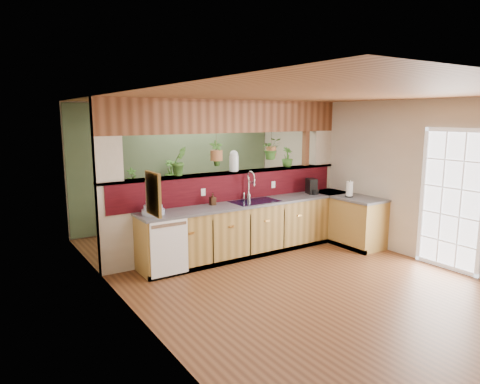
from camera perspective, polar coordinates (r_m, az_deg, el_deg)
ground at (r=6.63m, az=5.13°, el=-10.53°), size 4.60×7.00×0.01m
ceiling at (r=6.22m, az=5.52°, el=12.53°), size 4.60×7.00×0.01m
wall_back at (r=9.27m, az=-8.29°, el=3.58°), size 4.60×0.02×2.60m
wall_left at (r=5.21m, az=-14.94°, el=-1.66°), size 0.02×7.00×2.60m
wall_right at (r=7.92m, az=18.47°, el=2.08°), size 0.02×7.00×2.60m
pass_through_partition at (r=7.42m, az=-1.00°, el=1.24°), size 4.60×0.21×2.60m
pass_through_ledge at (r=7.38m, az=-1.21°, el=2.60°), size 4.60×0.21×0.04m
header_beam at (r=7.31m, az=-1.24°, el=10.04°), size 4.60×0.15×0.55m
sage_backwall at (r=9.25m, az=-8.23°, el=3.57°), size 4.55×0.02×2.55m
countertop at (r=7.65m, az=6.08°, el=-4.23°), size 4.14×1.52×0.90m
dishwasher at (r=6.30m, az=-9.38°, el=-7.36°), size 0.58×0.03×0.82m
navy_sink at (r=7.30m, az=2.03°, el=-1.86°), size 0.82×0.50×0.18m
french_door at (r=7.21m, az=26.30°, el=-1.20°), size 0.06×1.02×2.16m
framed_print at (r=4.43m, az=-11.47°, el=-0.25°), size 0.04×0.35×0.45m
faucet at (r=7.35m, az=1.32°, el=1.02°), size 0.22×0.22×0.51m
dish_stack at (r=6.43m, az=-11.51°, el=-2.13°), size 0.34×0.34×0.30m
soap_dispenser at (r=6.98m, az=-3.67°, el=-0.94°), size 0.09×0.09×0.20m
coffee_maker at (r=8.09m, az=9.54°, el=0.68°), size 0.15×0.25×0.28m
paper_towel at (r=7.90m, az=14.39°, el=0.33°), size 0.14×0.14×0.30m
glass_jar at (r=7.38m, az=-0.83°, el=4.18°), size 0.16×0.16×0.36m
ledge_plant_left at (r=6.89m, az=-8.11°, el=4.08°), size 0.27×0.22×0.47m
ledge_plant_right at (r=8.08m, az=6.32°, el=4.65°), size 0.25×0.25×0.37m
hanging_plant_a at (r=7.18m, az=-3.18°, el=6.29°), size 0.26×0.21×0.56m
hanging_plant_b at (r=7.82m, az=4.20°, el=7.01°), size 0.44×0.42×0.51m
shelving_console at (r=8.90m, az=-11.37°, el=-1.99°), size 1.43×0.52×0.93m
shelf_plant_a at (r=8.64m, az=-14.23°, el=1.93°), size 0.21×0.15×0.37m
shelf_plant_b at (r=8.94m, az=-9.20°, el=2.70°), size 0.30×0.30×0.48m
floor_plant at (r=8.60m, az=-1.14°, el=-2.81°), size 0.94×0.89×0.83m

